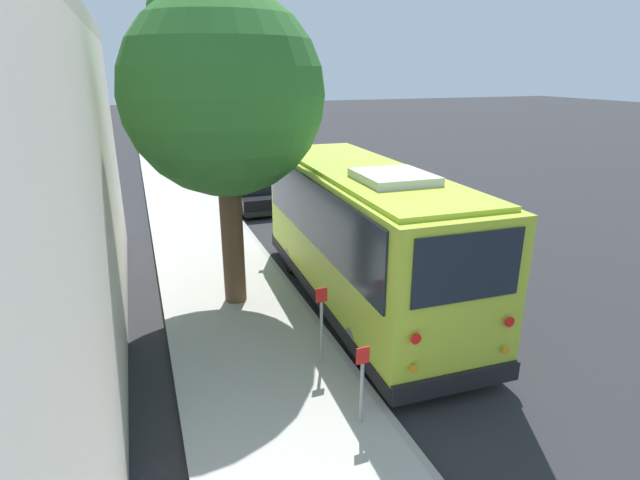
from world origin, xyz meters
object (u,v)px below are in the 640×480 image
object	(u,v)px
sign_post_near	(362,385)
shuttle_bus	(362,230)
street_tree	(222,81)
parked_sedan_black	(254,193)
sign_post_far	(321,325)
parked_sedan_tan	(228,166)

from	to	relation	value
sign_post_near	shuttle_bus	bearing A→B (deg)	-24.61
shuttle_bus	street_tree	distance (m)	4.59
parked_sedan_black	sign_post_far	size ratio (longest dim) A/B	2.62
shuttle_bus	sign_post_far	size ratio (longest dim) A/B	5.48
sign_post_near	sign_post_far	bearing A→B (deg)	0.00
shuttle_bus	street_tree	xyz separation A→B (m)	(1.05, 2.93, 3.37)
street_tree	parked_sedan_tan	bearing A→B (deg)	-9.80
sign_post_near	parked_sedan_black	bearing A→B (deg)	-6.35
parked_sedan_black	sign_post_far	xyz separation A→B (m)	(-12.22, 1.56, 0.37)
shuttle_bus	parked_sedan_tan	xyz separation A→B (m)	(16.53, 0.25, -1.32)
sign_post_near	sign_post_far	size ratio (longest dim) A/B	0.87
parked_sedan_black	street_tree	bearing A→B (deg)	164.64
shuttle_bus	street_tree	bearing A→B (deg)	72.18
street_tree	sign_post_near	world-z (taller)	street_tree
shuttle_bus	sign_post_far	bearing A→B (deg)	143.26
shuttle_bus	parked_sedan_tan	world-z (taller)	shuttle_bus
parked_sedan_black	parked_sedan_tan	world-z (taller)	parked_sedan_black
shuttle_bus	parked_sedan_tan	distance (m)	16.58
shuttle_bus	sign_post_near	xyz separation A→B (m)	(-4.24, 1.94, -1.04)
shuttle_bus	sign_post_near	bearing A→B (deg)	157.26
shuttle_bus	sign_post_near	distance (m)	4.77
parked_sedan_tan	sign_post_far	size ratio (longest dim) A/B	2.78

